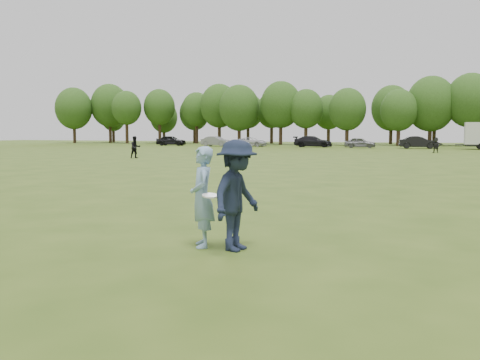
{
  "coord_description": "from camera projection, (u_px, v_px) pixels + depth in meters",
  "views": [
    {
      "loc": [
        3.24,
        -7.39,
        2.0
      ],
      "look_at": [
        -0.14,
        1.55,
        1.1
      ],
      "focal_mm": 38.0,
      "sensor_mm": 36.0,
      "label": 1
    }
  ],
  "objects": [
    {
      "name": "defender",
      "position": [
        237.0,
        195.0,
        8.55
      ],
      "size": [
        0.9,
        1.32,
        1.88
      ],
      "primitive_type": "imported",
      "rotation": [
        0.0,
        0.0,
        1.4
      ],
      "color": "#171F33",
      "rests_on": "ground"
    },
    {
      "name": "car_b",
      "position": [
        216.0,
        141.0,
        73.46
      ],
      "size": [
        4.52,
        2.02,
        1.44
      ],
      "primitive_type": "imported",
      "rotation": [
        0.0,
        0.0,
        1.45
      ],
      "color": "slate",
      "rests_on": "ground"
    },
    {
      "name": "car_c",
      "position": [
        251.0,
        142.0,
        72.31
      ],
      "size": [
        4.73,
        2.26,
        1.3
      ],
      "primitive_type": "imported",
      "rotation": [
        0.0,
        0.0,
        1.55
      ],
      "color": "silver",
      "rests_on": "ground"
    },
    {
      "name": "car_a",
      "position": [
        171.0,
        141.0,
        77.31
      ],
      "size": [
        4.72,
        2.38,
        1.54
      ],
      "primitive_type": "imported",
      "rotation": [
        0.0,
        0.0,
        1.7
      ],
      "color": "black",
      "rests_on": "ground"
    },
    {
      "name": "car_d",
      "position": [
        313.0,
        142.0,
        69.34
      ],
      "size": [
        5.32,
        2.36,
        1.52
      ],
      "primitive_type": "imported",
      "rotation": [
        0.0,
        0.0,
        1.62
      ],
      "color": "black",
      "rests_on": "ground"
    },
    {
      "name": "car_e",
      "position": [
        360.0,
        143.0,
        65.67
      ],
      "size": [
        4.11,
        1.93,
        1.36
      ],
      "primitive_type": "imported",
      "rotation": [
        0.0,
        0.0,
        1.65
      ],
      "color": "slate",
      "rests_on": "ground"
    },
    {
      "name": "player_far_a",
      "position": [
        135.0,
        147.0,
        39.41
      ],
      "size": [
        1.02,
        1.06,
        1.72
      ],
      "primitive_type": "imported",
      "rotation": [
        0.0,
        0.0,
        0.94
      ],
      "color": "black",
      "rests_on": "ground"
    },
    {
      "name": "ground",
      "position": [
        215.0,
        256.0,
        8.21
      ],
      "size": [
        200.0,
        200.0,
        0.0
      ],
      "primitive_type": "plane",
      "color": "#334D15",
      "rests_on": "ground"
    },
    {
      "name": "car_f",
      "position": [
        418.0,
        142.0,
        62.93
      ],
      "size": [
        4.84,
        2.2,
        1.54
      ],
      "primitive_type": "imported",
      "rotation": [
        0.0,
        0.0,
        1.7
      ],
      "color": "black",
      "rests_on": "ground"
    },
    {
      "name": "disc_in_play",
      "position": [
        210.0,
        196.0,
        8.51
      ],
      "size": [
        0.32,
        0.33,
        0.08
      ],
      "color": "white",
      "rests_on": "ground"
    },
    {
      "name": "treeline",
      "position": [
        431.0,
        105.0,
        78.23
      ],
      "size": [
        130.35,
        18.39,
        11.74
      ],
      "color": "#332114",
      "rests_on": "ground"
    },
    {
      "name": "thrower",
      "position": [
        202.0,
        197.0,
        8.83
      ],
      "size": [
        0.69,
        0.77,
        1.76
      ],
      "primitive_type": "imported",
      "rotation": [
        0.0,
        0.0,
        -1.04
      ],
      "color": "#81A5C7",
      "rests_on": "ground"
    },
    {
      "name": "player_far_d",
      "position": [
        436.0,
        145.0,
        49.96
      ],
      "size": [
        1.49,
        0.75,
        1.54
      ],
      "primitive_type": "imported",
      "rotation": [
        0.0,
        0.0,
        -0.22
      ],
      "color": "black",
      "rests_on": "ground"
    }
  ]
}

